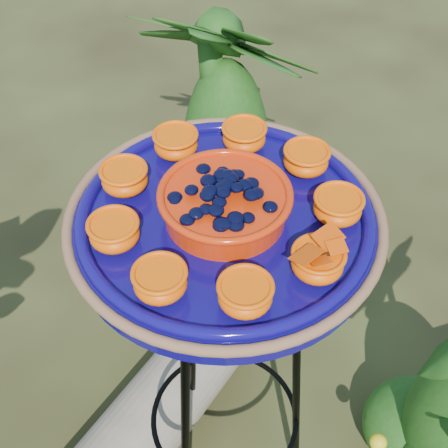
{
  "coord_description": "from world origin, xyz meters",
  "views": [
    {
      "loc": [
        -0.37,
        -0.58,
        1.74
      ],
      "look_at": [
        0.1,
        -0.11,
        1.05
      ],
      "focal_mm": 50.0,
      "sensor_mm": 36.0,
      "label": 1
    }
  ],
  "objects": [
    {
      "name": "tripod_stand",
      "position": [
        0.13,
        -0.08,
        0.6
      ],
      "size": [
        0.44,
        0.44,
        0.98
      ],
      "rotation": [
        0.0,
        0.0,
        -0.28
      ],
      "color": "black",
      "rests_on": "ground"
    },
    {
      "name": "feeder_dish",
      "position": [
        0.13,
        -0.08,
        1.03
      ],
      "size": [
        0.61,
        0.61,
        0.12
      ],
      "rotation": [
        0.0,
        0.0,
        -0.28
      ],
      "color": "#0E0862",
      "rests_on": "tripod_stand"
    },
    {
      "name": "driftwood_log",
      "position": [
        0.08,
        0.15,
        0.11
      ],
      "size": [
        0.69,
        0.35,
        0.22
      ],
      "primitive_type": "cylinder",
      "rotation": [
        0.0,
        1.57,
        0.2
      ],
      "color": "gray",
      "rests_on": "ground"
    },
    {
      "name": "shrub_back_right",
      "position": [
        0.75,
        0.53,
        0.49
      ],
      "size": [
        0.71,
        0.71,
        0.98
      ],
      "primitive_type": "imported",
      "rotation": [
        0.0,
        0.0,
        1.94
      ],
      "color": "#1D4C14",
      "rests_on": "ground"
    }
  ]
}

